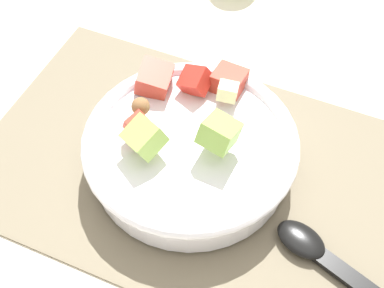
# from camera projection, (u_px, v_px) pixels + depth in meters

# --- Properties ---
(ground_plane) EXTENTS (2.40, 2.40, 0.00)m
(ground_plane) POSITION_uv_depth(u_px,v_px,m) (197.00, 171.00, 0.66)
(ground_plane) COLOR silver
(placemat) EXTENTS (0.51, 0.33, 0.01)m
(placemat) POSITION_uv_depth(u_px,v_px,m) (197.00, 170.00, 0.66)
(placemat) COLOR #756B56
(placemat) RESTS_ON ground_plane
(salad_bowl) EXTENTS (0.24, 0.24, 0.10)m
(salad_bowl) POSITION_uv_depth(u_px,v_px,m) (192.00, 145.00, 0.63)
(salad_bowl) COLOR white
(salad_bowl) RESTS_ON placemat
(serving_spoon) EXTENTS (0.22, 0.10, 0.01)m
(serving_spoon) POSITION_uv_depth(u_px,v_px,m) (337.00, 267.00, 0.57)
(serving_spoon) COLOR black
(serving_spoon) RESTS_ON placemat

